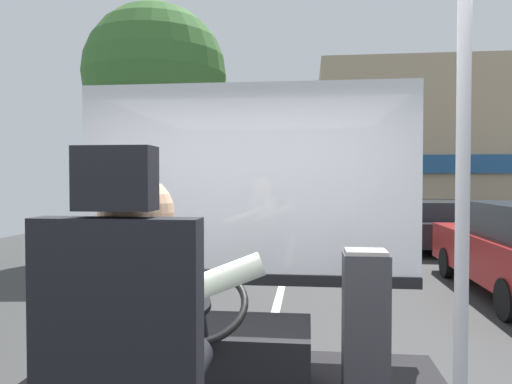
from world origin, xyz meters
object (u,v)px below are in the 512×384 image
steering_console (215,356)px  fare_box (365,334)px  handrail_pole (462,214)px  parked_car_black (435,223)px  bus_driver (142,325)px  parked_car_silver (409,212)px

steering_console → fare_box: fare_box is taller
handrail_pole → parked_car_black: bearing=76.3°
fare_box → bus_driver: bearing=-128.8°
bus_driver → handrail_pole: handrail_pole is taller
bus_driver → parked_car_black: (3.87, 11.72, -0.73)m
steering_console → parked_car_black: (3.87, 10.50, -0.17)m
fare_box → parked_car_black: bearing=74.1°
handrail_pole → parked_car_black: size_ratio=0.52×
bus_driver → steering_console: 1.34m
bus_driver → parked_car_silver: (4.12, 16.32, -0.76)m
handrail_pole → steering_console: bearing=132.4°
steering_console → parked_car_black: bearing=69.8°
handrail_pole → parked_car_silver: (3.09, 16.22, -1.12)m
fare_box → parked_car_black: 11.11m
fare_box → parked_car_black: (3.03, 10.68, -0.39)m
fare_box → parked_car_black: fare_box is taller
steering_console → parked_car_black: size_ratio=0.25×
parked_car_black → parked_car_silver: parked_car_black is taller
bus_driver → parked_car_black: bus_driver is taller
bus_driver → handrail_pole: (1.02, 0.09, 0.36)m
parked_car_black → parked_car_silver: 4.61m
bus_driver → steering_console: bearing=90.0°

